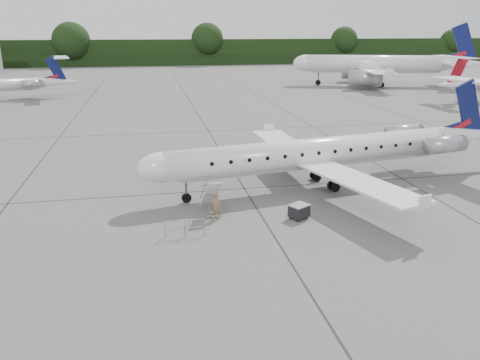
{
  "coord_description": "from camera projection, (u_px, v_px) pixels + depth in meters",
  "views": [
    {
      "loc": [
        -10.99,
        -25.76,
        11.29
      ],
      "look_at": [
        -5.69,
        1.42,
        2.3
      ],
      "focal_mm": 35.0,
      "sensor_mm": 36.0,
      "label": 1
    }
  ],
  "objects": [
    {
      "name": "baggage_cart",
      "position": [
        299.0,
        211.0,
        29.04
      ],
      "size": [
        1.42,
        1.35,
        0.97
      ],
      "primitive_type": null,
      "rotation": [
        0.0,
        0.0,
        0.54
      ],
      "color": "black",
      "rests_on": "ground"
    },
    {
      "name": "passenger",
      "position": [
        217.0,
        206.0,
        28.83
      ],
      "size": [
        0.65,
        0.45,
        1.7
      ],
      "primitive_type": "imported",
      "rotation": [
        0.0,
        0.0,
        -0.08
      ],
      "color": "brown",
      "rests_on": "ground"
    },
    {
      "name": "main_regional_jet",
      "position": [
        314.0,
        139.0,
        33.91
      ],
      "size": [
        31.67,
        25.06,
        7.35
      ],
      "primitive_type": null,
      "rotation": [
        0.0,
        0.0,
        0.16
      ],
      "color": "silver",
      "rests_on": "ground"
    },
    {
      "name": "airstair",
      "position": [
        211.0,
        195.0,
        29.87
      ],
      "size": [
        1.21,
        2.36,
        2.3
      ],
      "primitive_type": null,
      "rotation": [
        0.0,
        0.0,
        0.16
      ],
      "color": "silver",
      "rests_on": "ground"
    },
    {
      "name": "ground",
      "position": [
        333.0,
        216.0,
        29.54
      ],
      "size": [
        320.0,
        320.0,
        0.0
      ],
      "primitive_type": "plane",
      "color": "#5B5C59",
      "rests_on": "ground"
    },
    {
      "name": "safety_railing",
      "position": [
        185.0,
        229.0,
        26.46
      ],
      "size": [
        2.2,
        0.15,
        1.0
      ],
      "primitive_type": null,
      "rotation": [
        0.0,
        0.0,
        -0.03
      ],
      "color": "gray",
      "rests_on": "ground"
    },
    {
      "name": "treeline",
      "position": [
        181.0,
        52.0,
        149.65
      ],
      "size": [
        260.0,
        4.0,
        8.0
      ],
      "primitive_type": "cube",
      "color": "black",
      "rests_on": "ground"
    },
    {
      "name": "bg_narrowbody",
      "position": [
        373.0,
        55.0,
        94.67
      ],
      "size": [
        40.03,
        33.8,
        12.27
      ],
      "primitive_type": null,
      "rotation": [
        0.0,
        0.0,
        -0.31
      ],
      "color": "silver",
      "rests_on": "ground"
    }
  ]
}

